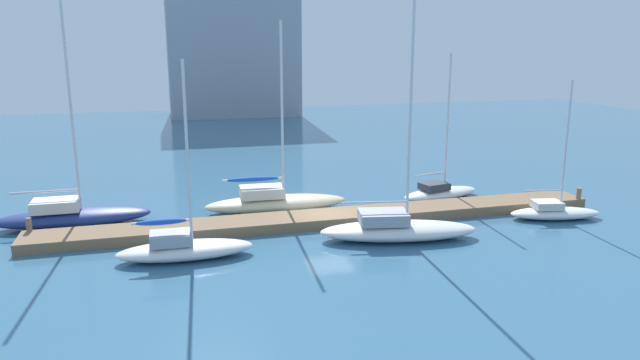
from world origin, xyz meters
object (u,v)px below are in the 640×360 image
sailboat_3 (397,228)px  mooring_buoy_yellow (249,196)px  sailboat_2 (274,201)px  sailboat_5 (554,211)px  harbor_building_distant (232,41)px  sailboat_1 (183,247)px  sailboat_4 (440,191)px  sailboat_0 (71,215)px

sailboat_3 → mooring_buoy_yellow: size_ratio=14.94×
sailboat_2 → sailboat_3: sailboat_3 is taller
sailboat_5 → harbor_building_distant: bearing=113.0°
sailboat_1 → harbor_building_distant: (9.31, 55.60, 9.53)m
sailboat_3 → sailboat_2: bearing=137.7°
sailboat_4 → mooring_buoy_yellow: sailboat_4 is taller
sailboat_2 → sailboat_3: bearing=-50.7°
sailboat_1 → sailboat_4: (16.39, 6.62, -0.07)m
sailboat_3 → sailboat_4: 8.84m
mooring_buoy_yellow → sailboat_2: bearing=-63.0°
sailboat_2 → harbor_building_distant: bearing=87.8°
sailboat_0 → sailboat_4: bearing=-0.6°
sailboat_0 → sailboat_1: bearing=-50.1°
sailboat_3 → sailboat_5: bearing=15.9°
sailboat_4 → harbor_building_distant: bearing=85.8°
sailboat_1 → sailboat_2: 8.63m
sailboat_3 → harbor_building_distant: bearing=101.9°
sailboat_1 → sailboat_3: 10.60m
harbor_building_distant → sailboat_0: bearing=-107.0°
sailboat_1 → mooring_buoy_yellow: 9.95m
sailboat_2 → sailboat_4: bearing=2.3°
sailboat_1 → sailboat_2: size_ratio=0.82×
sailboat_5 → mooring_buoy_yellow: bearing=164.9°
sailboat_4 → harbor_building_distant: (-7.08, 48.98, 9.61)m
sailboat_3 → mooring_buoy_yellow: sailboat_3 is taller
sailboat_4 → sailboat_3: bearing=-143.3°
sailboat_1 → sailboat_2: (5.56, 6.60, 0.08)m
sailboat_5 → mooring_buoy_yellow: sailboat_5 is taller
sailboat_5 → harbor_building_distant: size_ratio=0.39×
harbor_building_distant → sailboat_4: bearing=-81.8°
sailboat_0 → sailboat_1: 8.79m
sailboat_2 → mooring_buoy_yellow: bearing=119.1°
sailboat_4 → harbor_building_distant: size_ratio=0.45×
sailboat_4 → mooring_buoy_yellow: (-12.02, 2.32, -0.09)m
sailboat_3 → mooring_buoy_yellow: bearing=135.3°
sailboat_1 → sailboat_0: bearing=131.3°
sailboat_4 → sailboat_5: 7.15m
sailboat_0 → harbor_building_distant: (14.99, 48.90, 9.46)m
sailboat_3 → sailboat_4: sailboat_3 is taller
sailboat_0 → sailboat_1: (5.69, -6.71, -0.07)m
sailboat_3 → sailboat_4: (5.79, 6.68, -0.12)m
sailboat_4 → mooring_buoy_yellow: 12.25m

